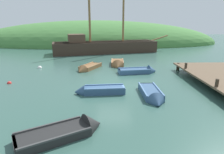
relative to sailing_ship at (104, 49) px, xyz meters
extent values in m
plane|color=#33564C|center=(0.85, -15.33, -0.59)|extent=(120.00, 120.00, 0.00)
cylinder|color=#3A2D21|center=(6.98, -10.99, -0.57)|extent=(0.28, 0.28, 1.23)
cylinder|color=#3A2D21|center=(6.88, -17.67, 0.27)|extent=(0.20, 0.20, 0.45)
cylinder|color=#3A2D21|center=(6.88, -12.98, 0.27)|extent=(0.20, 0.20, 0.45)
ellipsoid|color=#477F3D|center=(-2.25, 13.72, -0.59)|extent=(51.20, 20.58, 9.45)
cube|color=#38281E|center=(0.16, 0.04, -0.18)|extent=(15.26, 7.01, 2.42)
cube|color=#997A51|center=(0.16, 0.04, 0.98)|extent=(14.61, 6.60, 0.10)
cylinder|color=olive|center=(8.53, 2.16, 1.33)|extent=(2.91, 0.92, 0.97)
cylinder|color=olive|center=(2.76, 0.70, 5.75)|extent=(0.28, 0.28, 9.44)
cylinder|color=olive|center=(-2.00, -0.51, 5.28)|extent=(0.30, 0.30, 8.50)
cube|color=#4C3828|center=(-3.87, -0.98, 1.58)|extent=(2.73, 2.89, 1.10)
cube|color=#335175|center=(2.74, -12.03, -0.47)|extent=(2.85, 1.50, 0.48)
cone|color=#335175|center=(4.42, -11.78, -0.47)|extent=(0.83, 1.15, 1.06)
cube|color=#4F75A1|center=(1.45, -12.22, -0.40)|extent=(0.27, 1.01, 0.33)
cube|color=#4F75A1|center=(3.21, -11.96, -0.29)|extent=(0.33, 1.04, 0.05)
cube|color=#4F75A1|center=(2.27, -12.10, -0.29)|extent=(0.33, 1.04, 0.05)
cube|color=#4F75A1|center=(2.82, -12.54, -0.20)|extent=(2.64, 0.47, 0.07)
cube|color=#4F75A1|center=(2.67, -11.52, -0.20)|extent=(2.64, 0.47, 0.07)
cube|color=#335175|center=(0.24, -16.97, -0.45)|extent=(2.55, 1.09, 0.51)
cone|color=#335175|center=(-1.32, -17.09, -0.45)|extent=(0.70, 0.91, 0.86)
cube|color=#4F75A1|center=(1.43, -16.88, -0.37)|extent=(0.18, 0.82, 0.36)
cube|color=#4F75A1|center=(-0.20, -17.00, -0.25)|extent=(0.24, 0.84, 0.05)
cube|color=#4F75A1|center=(0.67, -16.94, -0.25)|extent=(0.24, 0.84, 0.05)
cube|color=#4F75A1|center=(0.21, -16.56, -0.16)|extent=(2.44, 0.26, 0.07)
cube|color=#4F75A1|center=(0.27, -17.38, -0.16)|extent=(2.44, 0.26, 0.07)
cube|color=brown|center=(-1.21, -10.12, -0.48)|extent=(2.11, 2.85, 0.45)
cone|color=brown|center=(-1.94, -11.62, -0.48)|extent=(1.18, 1.04, 0.99)
cube|color=#AE7B4F|center=(-0.64, -8.97, -0.42)|extent=(0.89, 0.52, 0.31)
cube|color=#AE7B4F|center=(-1.41, -10.54, -0.32)|extent=(0.94, 0.58, 0.05)
cube|color=#AE7B4F|center=(-1.00, -9.70, -0.32)|extent=(0.94, 0.58, 0.05)
cube|color=#AE7B4F|center=(-1.64, -9.91, -0.23)|extent=(1.22, 2.38, 0.07)
cube|color=#AE7B4F|center=(-0.78, -10.33, -0.23)|extent=(1.22, 2.38, 0.07)
cube|color=brown|center=(1.48, -8.35, -0.45)|extent=(1.36, 2.58, 0.51)
cone|color=brown|center=(1.41, -9.93, -0.45)|extent=(1.22, 0.69, 1.19)
cube|color=#AE7B4F|center=(1.53, -7.14, -0.37)|extent=(1.13, 0.17, 0.36)
cube|color=#AE7B4F|center=(1.46, -8.79, -0.26)|extent=(1.16, 0.23, 0.05)
cube|color=#AE7B4F|center=(1.49, -7.91, -0.26)|extent=(1.16, 0.23, 0.05)
cube|color=#AE7B4F|center=(0.89, -8.32, -0.17)|extent=(0.18, 2.48, 0.07)
cube|color=#AE7B4F|center=(2.06, -8.37, -0.17)|extent=(0.18, 2.48, 0.07)
cube|color=#335175|center=(3.04, -17.28, -0.48)|extent=(1.10, 2.62, 0.46)
cone|color=#335175|center=(3.08, -18.90, -0.48)|extent=(1.00, 0.68, 0.99)
cube|color=#4F75A1|center=(3.02, -16.03, -0.41)|extent=(0.94, 0.14, 0.32)
cube|color=#4F75A1|center=(3.05, -17.73, -0.31)|extent=(0.96, 0.20, 0.05)
cube|color=#4F75A1|center=(3.03, -16.83, -0.31)|extent=(0.96, 0.20, 0.05)
cube|color=#4F75A1|center=(2.56, -17.29, -0.22)|extent=(0.14, 2.54, 0.07)
cube|color=#4F75A1|center=(3.52, -17.27, -0.22)|extent=(0.14, 2.54, 0.07)
cube|color=black|center=(-1.66, -21.92, -0.49)|extent=(2.93, 2.36, 0.43)
cone|color=black|center=(-0.19, -21.08, -0.49)|extent=(1.14, 1.30, 1.11)
cube|color=#3B3B3B|center=(-2.79, -22.57, -0.43)|extent=(0.63, 0.98, 0.30)
cube|color=#3B3B3B|center=(-1.25, -21.69, -0.33)|extent=(0.69, 1.03, 0.05)
cube|color=#3B3B3B|center=(-2.07, -22.16, -0.33)|extent=(0.69, 1.03, 0.05)
cube|color=#3B3B3B|center=(-1.39, -22.40, -0.24)|extent=(2.34, 1.39, 0.07)
cube|color=#3B3B3B|center=(-1.93, -21.45, -0.24)|extent=(2.34, 1.39, 0.07)
sphere|color=red|center=(-6.74, -14.80, -0.59)|extent=(0.32, 0.32, 0.32)
sphere|color=white|center=(-6.18, -9.85, -0.59)|extent=(0.43, 0.43, 0.43)
camera|label=1|loc=(0.42, -28.45, 3.69)|focal=31.14mm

